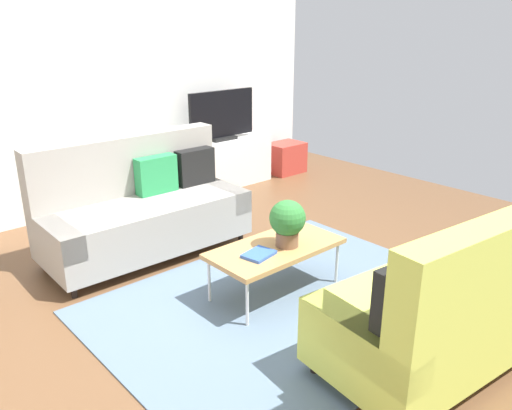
% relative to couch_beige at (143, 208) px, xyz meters
% --- Properties ---
extents(ground_plane, '(7.68, 7.68, 0.00)m').
position_rel_couch_beige_xyz_m(ground_plane, '(0.28, -1.30, -0.45)').
color(ground_plane, brown).
extents(wall_far, '(6.40, 0.12, 2.90)m').
position_rel_couch_beige_xyz_m(wall_far, '(0.28, 1.50, 1.00)').
color(wall_far, white).
rests_on(wall_far, ground_plane).
extents(area_rug, '(2.90, 2.20, 0.01)m').
position_rel_couch_beige_xyz_m(area_rug, '(0.33, -1.62, -0.44)').
color(area_rug, slate).
rests_on(area_rug, ground_plane).
extents(couch_beige, '(1.91, 0.87, 1.10)m').
position_rel_couch_beige_xyz_m(couch_beige, '(0.00, 0.00, 0.00)').
color(couch_beige, gray).
rests_on(couch_beige, ground_plane).
extents(couch_green, '(1.98, 1.04, 1.10)m').
position_rel_couch_beige_xyz_m(couch_green, '(0.66, -2.84, -0.01)').
color(couch_green, '#C1CC51').
rests_on(couch_green, ground_plane).
extents(coffee_table, '(1.10, 0.56, 0.42)m').
position_rel_couch_beige_xyz_m(coffee_table, '(0.38, -1.42, -0.05)').
color(coffee_table, '#B7844C').
rests_on(coffee_table, ground_plane).
extents(tv_console, '(1.40, 0.44, 0.64)m').
position_rel_couch_beige_xyz_m(tv_console, '(1.85, 1.16, -0.13)').
color(tv_console, silver).
rests_on(tv_console, ground_plane).
extents(tv, '(1.00, 0.20, 0.64)m').
position_rel_couch_beige_xyz_m(tv, '(1.85, 1.14, 0.51)').
color(tv, black).
rests_on(tv, tv_console).
extents(storage_trunk, '(0.52, 0.40, 0.44)m').
position_rel_couch_beige_xyz_m(storage_trunk, '(2.95, 1.06, -0.23)').
color(storage_trunk, '#B2382D').
rests_on(storage_trunk, ground_plane).
extents(potted_plant, '(0.29, 0.29, 0.38)m').
position_rel_couch_beige_xyz_m(potted_plant, '(0.45, -1.48, 0.19)').
color(potted_plant, brown).
rests_on(potted_plant, coffee_table).
extents(table_book_0, '(0.27, 0.22, 0.03)m').
position_rel_couch_beige_xyz_m(table_book_0, '(0.16, -1.47, -0.01)').
color(table_book_0, '#3359B2').
rests_on(table_book_0, coffee_table).
extents(vase_0, '(0.10, 0.10, 0.14)m').
position_rel_couch_beige_xyz_m(vase_0, '(1.27, 1.21, 0.26)').
color(vase_0, '#33B29E').
rests_on(vase_0, tv_console).
extents(bottle_0, '(0.06, 0.06, 0.17)m').
position_rel_couch_beige_xyz_m(bottle_0, '(1.44, 1.12, 0.28)').
color(bottle_0, silver).
rests_on(bottle_0, tv_console).
extents(bottle_1, '(0.05, 0.05, 0.17)m').
position_rel_couch_beige_xyz_m(bottle_1, '(1.55, 1.12, 0.28)').
color(bottle_1, silver).
rests_on(bottle_1, tv_console).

